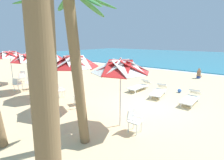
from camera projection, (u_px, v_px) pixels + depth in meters
ground_plane at (145, 107)px, 8.93m from camera, size 80.00×80.00×0.00m
sea at (220, 58)px, 32.15m from camera, size 80.00×36.00×0.10m
surf_foam at (198, 73)px, 18.03m from camera, size 80.00×0.70×0.01m
beach_umbrella_0 at (121, 67)px, 6.50m from camera, size 2.25×2.25×2.75m
plastic_chair_0 at (133, 119)px, 6.46m from camera, size 0.47×0.45×0.87m
beach_umbrella_1 at (74, 62)px, 8.20m from camera, size 2.34×2.34×2.75m
plastic_chair_1 at (80, 95)px, 9.25m from camera, size 0.57×0.59×0.87m
beach_umbrella_2 at (49, 59)px, 9.97m from camera, size 2.16×2.16×2.68m
plastic_chair_2 at (46, 93)px, 9.67m from camera, size 0.62×0.61×0.87m
plastic_chair_3 at (60, 89)px, 10.33m from camera, size 0.55×0.57×0.87m
plastic_chair_4 at (37, 88)px, 10.57m from camera, size 0.49×0.46×0.87m
beach_umbrella_3 at (26, 58)px, 11.25m from camera, size 2.04×2.04×2.60m
plastic_chair_5 at (31, 82)px, 12.17m from camera, size 0.61×0.59×0.87m
plastic_chair_6 at (17, 83)px, 11.75m from camera, size 0.57×0.59×0.87m
beach_umbrella_4 at (10, 55)px, 13.20m from camera, size 2.48×2.48×2.62m
plastic_chair_7 at (21, 78)px, 13.60m from camera, size 0.53×0.51×0.87m
plastic_chair_8 at (23, 76)px, 14.33m from camera, size 0.63×0.62×0.87m
sun_lounger_0 at (191, 98)px, 9.45m from camera, size 0.67×2.16×0.62m
sun_lounger_1 at (159, 91)px, 10.76m from camera, size 0.94×2.21×0.62m
sun_lounger_2 at (140, 86)px, 11.94m from camera, size 0.84×2.20×0.62m
palm_tree_0 at (75, 54)px, 5.07m from camera, size 2.74×3.29×4.69m
palm_tree_2 at (40, 61)px, 2.10m from camera, size 3.07×2.84×5.09m
beach_ball at (179, 91)px, 11.38m from camera, size 0.25×0.25×0.25m
beachgoer_seated at (199, 75)px, 15.69m from camera, size 0.30×0.93×0.92m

